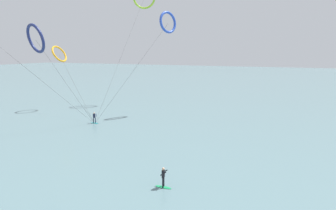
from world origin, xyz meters
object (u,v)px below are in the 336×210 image
Objects in this scene: surfer_teal at (94,118)px; kite_amber at (59,54)px; kite_navy at (36,39)px; surfer_emerald at (163,179)px; kite_cobalt at (168,22)px.

kite_amber is at bearing -66.07° from surfer_teal.
kite_navy reaches higher than kite_amber.
kite_navy reaches higher than surfer_emerald.
surfer_teal is (-18.00, 15.12, 0.00)m from surfer_emerald.
surfer_teal is 14.13m from kite_navy.
surfer_teal is 17.28m from kite_amber.
kite_amber is (-19.99, -4.15, -5.27)m from kite_cobalt.
surfer_teal is at bearing 40.55° from surfer_emerald.
kite_cobalt is 21.57m from kite_navy.
kite_navy reaches higher than surfer_teal.
surfer_emerald is 0.12× the size of kite_navy.
kite_cobalt is at bearing 12.46° from surfer_emerald.
kite_cobalt is 21.08m from kite_amber.
surfer_emerald is at bearing -134.86° from kite_cobalt.
surfer_teal is 0.10× the size of kite_cobalt.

